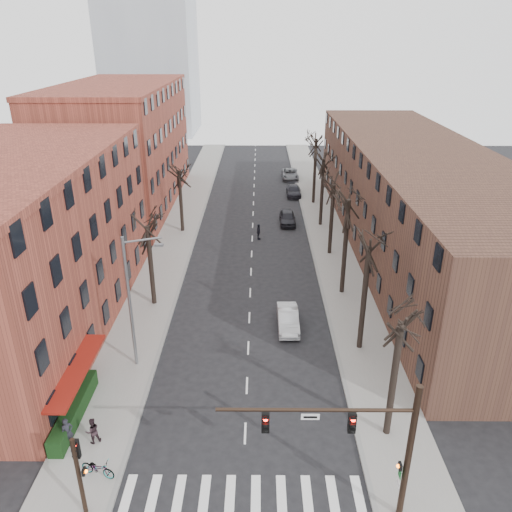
{
  "coord_description": "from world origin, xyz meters",
  "views": [
    {
      "loc": [
        0.72,
        -16.66,
        19.72
      ],
      "look_at": [
        0.49,
        18.55,
        4.0
      ],
      "focal_mm": 35.0,
      "sensor_mm": 36.0,
      "label": 1
    }
  ],
  "objects_px": {
    "silver_sedan": "(288,319)",
    "pedestrian_a": "(68,432)",
    "bicycle": "(98,468)",
    "parked_car_mid": "(294,191)",
    "parked_car_near": "(287,218)"
  },
  "relations": [
    {
      "from": "parked_car_mid",
      "to": "pedestrian_a",
      "type": "xyz_separation_m",
      "value": [
        -14.41,
        -44.35,
        0.32
      ]
    },
    {
      "from": "parked_car_mid",
      "to": "pedestrian_a",
      "type": "bearing_deg",
      "value": -107.7
    },
    {
      "from": "parked_car_near",
      "to": "pedestrian_a",
      "type": "distance_m",
      "value": 35.98
    },
    {
      "from": "parked_car_near",
      "to": "parked_car_mid",
      "type": "distance_m",
      "value": 10.91
    },
    {
      "from": "silver_sedan",
      "to": "parked_car_near",
      "type": "distance_m",
      "value": 21.87
    },
    {
      "from": "silver_sedan",
      "to": "parked_car_near",
      "type": "xyz_separation_m",
      "value": [
        1.08,
        21.85,
        0.04
      ]
    },
    {
      "from": "silver_sedan",
      "to": "bicycle",
      "type": "relative_size",
      "value": 2.34
    },
    {
      "from": "silver_sedan",
      "to": "bicycle",
      "type": "height_order",
      "value": "silver_sedan"
    },
    {
      "from": "bicycle",
      "to": "parked_car_mid",
      "type": "bearing_deg",
      "value": 2.77
    },
    {
      "from": "silver_sedan",
      "to": "parked_car_mid",
      "type": "relative_size",
      "value": 0.93
    },
    {
      "from": "parked_car_mid",
      "to": "bicycle",
      "type": "relative_size",
      "value": 2.52
    },
    {
      "from": "silver_sedan",
      "to": "pedestrian_a",
      "type": "relative_size",
      "value": 2.55
    },
    {
      "from": "parked_car_near",
      "to": "parked_car_mid",
      "type": "height_order",
      "value": "parked_car_near"
    },
    {
      "from": "silver_sedan",
      "to": "pedestrian_a",
      "type": "xyz_separation_m",
      "value": [
        -11.96,
        -11.69,
        0.28
      ]
    },
    {
      "from": "silver_sedan",
      "to": "parked_car_mid",
      "type": "bearing_deg",
      "value": 84.87
    }
  ]
}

